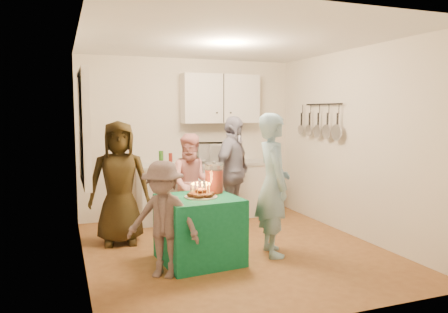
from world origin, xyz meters
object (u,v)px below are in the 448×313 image
object	(u,v)px
woman_back_right	(233,172)
man_birthday	(273,185)
counter	(207,192)
punch_jar	(214,179)
woman_back_left	(119,183)
child_near_left	(163,219)
microwave	(216,153)
woman_back_center	(193,183)
party_table	(199,229)

from	to	relation	value
woman_back_right	man_birthday	bearing A→B (deg)	-133.41
counter	man_birthday	bearing A→B (deg)	-85.00
punch_jar	woman_back_right	bearing A→B (deg)	57.94
woman_back_right	punch_jar	bearing A→B (deg)	-165.75
punch_jar	woman_back_left	distance (m)	1.34
child_near_left	woman_back_left	bearing A→B (deg)	136.31
microwave	man_birthday	xyz separation A→B (m)	(0.01, -2.03, -0.21)
woman_back_left	woman_back_center	size ratio (longest dim) A/B	1.14
party_table	punch_jar	xyz separation A→B (m)	(0.25, 0.19, 0.55)
microwave	child_near_left	distance (m)	2.72
child_near_left	woman_back_right	bearing A→B (deg)	82.84
counter	woman_back_right	size ratio (longest dim) A/B	1.31
woman_back_center	woman_back_left	bearing A→B (deg)	-157.37
microwave	woman_back_left	size ratio (longest dim) A/B	0.36
microwave	woman_back_center	bearing A→B (deg)	-117.86
counter	woman_back_center	size ratio (longest dim) A/B	1.54
counter	woman_back_center	world-z (taller)	woman_back_center
woman_back_left	child_near_left	bearing A→B (deg)	-72.11
woman_back_center	child_near_left	distance (m)	1.73
counter	child_near_left	xyz separation A→B (m)	(-1.23, -2.29, 0.19)
man_birthday	child_near_left	size ratio (longest dim) A/B	1.40
microwave	man_birthday	size ratio (longest dim) A/B	0.34
man_birthday	child_near_left	bearing A→B (deg)	110.55
microwave	woman_back_right	size ratio (longest dim) A/B	0.35
woman_back_left	child_near_left	distance (m)	1.40
counter	punch_jar	distance (m)	1.92
woman_back_left	child_near_left	size ratio (longest dim) A/B	1.32
woman_back_center	woman_back_right	world-z (taller)	woman_back_right
microwave	woman_back_right	world-z (taller)	woman_back_right
microwave	party_table	bearing A→B (deg)	-102.86
woman_back_left	woman_back_center	xyz separation A→B (m)	(1.05, 0.18, -0.10)
woman_back_right	woman_back_left	bearing A→B (deg)	143.11
counter	woman_back_right	xyz separation A→B (m)	(0.17, -0.73, 0.41)
party_table	punch_jar	world-z (taller)	punch_jar
punch_jar	counter	bearing A→B (deg)	74.64
punch_jar	woman_back_left	world-z (taller)	woman_back_left
counter	man_birthday	size ratio (longest dim) A/B	1.28
woman_back_center	party_table	bearing A→B (deg)	-90.25
man_birthday	woman_back_right	distance (m)	1.30
party_table	child_near_left	size ratio (longest dim) A/B	0.69
party_table	man_birthday	distance (m)	1.04
party_table	punch_jar	distance (m)	0.63
punch_jar	party_table	bearing A→B (deg)	-143.44
party_table	man_birthday	size ratio (longest dim) A/B	0.49
man_birthday	child_near_left	world-z (taller)	man_birthday
party_table	child_near_left	bearing A→B (deg)	-147.09
woman_back_left	child_near_left	world-z (taller)	woman_back_left
counter	child_near_left	distance (m)	2.60
party_table	counter	bearing A→B (deg)	69.40
woman_back_left	woman_back_right	xyz separation A→B (m)	(1.68, 0.20, 0.03)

